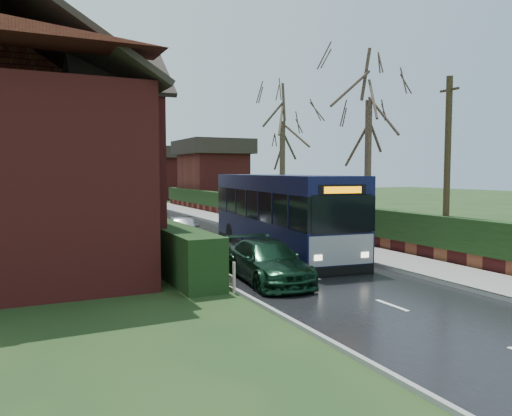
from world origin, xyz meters
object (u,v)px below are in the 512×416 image
bus (280,214)px  telegraph_pole (447,170)px  car_silver (183,229)px  car_green (268,262)px  brick_house (14,147)px  bus_stop_sign (323,209)px

bus → telegraph_pole: 6.92m
car_silver → car_green: size_ratio=0.91×
brick_house → bus: brick_house is taller
car_silver → telegraph_pole: 12.31m
bus → car_green: bus is taller
telegraph_pole → car_silver: bearing=129.9°
bus → bus_stop_sign: size_ratio=4.18×
bus → car_green: size_ratio=2.51×
bus_stop_sign → bus: bearing=176.2°
bus → car_silver: bearing=129.7°
car_green → bus: bearing=64.0°
brick_house → bus: 10.73m
telegraph_pole → bus_stop_sign: bearing=110.1°
brick_house → bus: bearing=-10.6°
car_green → bus_stop_sign: bearing=50.4°
brick_house → bus_stop_sign: size_ratio=5.50×
brick_house → telegraph_pole: (14.53, -6.96, -0.86)m
brick_house → bus_stop_sign: brick_house is taller
bus → car_green: 5.90m
car_green → bus_stop_sign: (5.60, 5.51, 1.11)m
bus → telegraph_pole: size_ratio=1.60×
bus → bus_stop_sign: 2.60m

